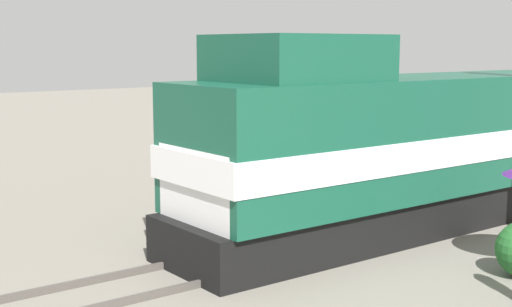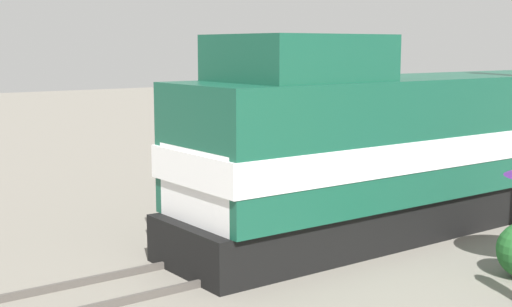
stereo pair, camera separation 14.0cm
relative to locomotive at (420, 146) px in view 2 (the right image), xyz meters
name	(u,v)px [view 2 (the right image)]	position (x,y,z in m)	size (l,w,h in m)	color
ground_plane	(310,249)	(0.00, -3.72, -2.08)	(120.00, 120.00, 0.00)	slate
rail_near	(290,239)	(-0.72, -3.72, -2.01)	(0.08, 37.22, 0.15)	#4C4742
rail_far	(331,253)	(0.72, -3.72, -2.01)	(0.08, 37.22, 0.15)	#4C4742
locomotive	(420,146)	(0.00, 0.00, 0.00)	(3.12, 15.18, 4.87)	black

